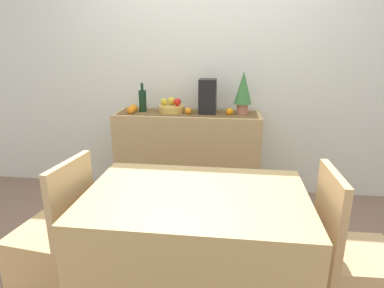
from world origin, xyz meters
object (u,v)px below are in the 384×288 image
Objects in this scene: coffee_maker at (208,97)px; dining_table at (195,252)px; chair_near_window at (55,257)px; potted_plant at (243,90)px; fruit_bowl at (172,109)px; wine_bottle at (143,101)px; chair_by_corner at (351,281)px; sideboard_console at (188,156)px.

coffee_maker reaches higher than dining_table.
potted_plant is at bearing 52.20° from chair_near_window.
coffee_maker is at bearing 0.00° from fruit_bowl.
wine_bottle reaches higher than chair_near_window.
wine_bottle reaches higher than chair_by_corner.
chair_by_corner is at bearing -43.43° from wine_bottle.
wine_bottle is 0.31× the size of chair_near_window.
fruit_bowl is 0.29m from wine_bottle.
sideboard_console is 0.70m from wine_bottle.
chair_near_window is (-0.18, -1.46, -0.71)m from wine_bottle.
dining_table is at bearing -87.87° from coffee_maker.
chair_by_corner is (1.11, -1.46, -0.17)m from sideboard_console.
fruit_bowl reaches higher than sideboard_console.
dining_table is at bearing -74.76° from fruit_bowl.
potted_plant is 2.03m from chair_near_window.
chair_near_window reaches higher than sideboard_console.
fruit_bowl is at bearing 130.80° from chair_by_corner.
potted_plant is 0.44× the size of chair_near_window.
coffee_maker is 1.61m from dining_table.
wine_bottle is at bearing 82.87° from chair_near_window.
sideboard_console is 0.84m from potted_plant.
fruit_bowl is 0.62× the size of potted_plant.
sideboard_console is at bearing 180.00° from coffee_maker.
chair_near_window reaches higher than dining_table.
potted_plant is 0.33× the size of dining_table.
wine_bottle is 1.64m from chair_near_window.
sideboard_console is 1.84m from chair_by_corner.
coffee_maker is at bearing 61.05° from chair_near_window.
chair_by_corner reaches higher than sideboard_console.
dining_table is at bearing 0.14° from chair_near_window.
sideboard_console is 1.55× the size of chair_by_corner.
chair_near_window is at bearing -107.65° from fruit_bowl.
sideboard_console is 3.48× the size of potted_plant.
wine_bottle is 2.24m from chair_by_corner.
chair_by_corner is (1.26, -1.46, -0.64)m from fruit_bowl.
potted_plant is 1.65m from dining_table.
coffee_maker is 0.33m from potted_plant.
sideboard_console is 5.65× the size of fruit_bowl.
sideboard_console is 1.48m from dining_table.
fruit_bowl is at bearing 180.00° from coffee_maker.
chair_by_corner is at bearing -67.94° from potted_plant.
chair_near_window is at bearing -118.95° from coffee_maker.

